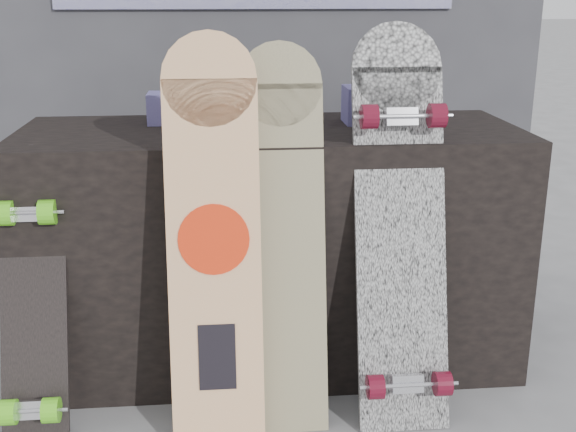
{
  "coord_description": "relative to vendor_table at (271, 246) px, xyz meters",
  "views": [
    {
      "loc": [
        -0.16,
        -1.78,
        1.22
      ],
      "look_at": [
        0.03,
        0.2,
        0.6
      ],
      "focal_mm": 45.0,
      "sensor_mm": 36.0,
      "label": 1
    }
  ],
  "objects": [
    {
      "name": "skateboard_dark",
      "position": [
        -0.7,
        -0.34,
        0.01
      ],
      "size": [
        0.18,
        0.35,
        0.8
      ],
      "rotation": [
        -0.34,
        0.0,
        0.0
      ],
      "color": "black",
      "rests_on": "ground"
    },
    {
      "name": "merch_box_small",
      "position": [
        0.32,
        0.07,
        0.46
      ],
      "size": [
        0.14,
        0.14,
        0.12
      ],
      "primitive_type": "cube",
      "color": "#453E80",
      "rests_on": "vendor_table"
    },
    {
      "name": "longboard_cascadia",
      "position": [
        0.35,
        -0.34,
        0.19
      ],
      "size": [
        0.26,
        0.39,
        1.14
      ],
      "rotation": [
        -0.28,
        0.0,
        0.0
      ],
      "color": "silver",
      "rests_on": "ground"
    },
    {
      "name": "longboard_geisha",
      "position": [
        -0.19,
        -0.42,
        0.2
      ],
      "size": [
        0.25,
        0.24,
        1.13
      ],
      "rotation": [
        -0.2,
        0.0,
        0.0
      ],
      "color": "beige",
      "rests_on": "ground"
    },
    {
      "name": "longboard_celtic",
      "position": [
        0.01,
        -0.34,
        0.18
      ],
      "size": [
        0.24,
        0.27,
        1.09
      ],
      "rotation": [
        -0.23,
        0.0,
        0.0
      ],
      "color": "beige",
      "rests_on": "ground"
    },
    {
      "name": "booth",
      "position": [
        0.0,
        0.85,
        0.7
      ],
      "size": [
        2.4,
        0.22,
        2.2
      ],
      "color": "#38373D",
      "rests_on": "ground"
    },
    {
      "name": "merch_box_purple",
      "position": [
        -0.31,
        0.13,
        0.45
      ],
      "size": [
        0.18,
        0.12,
        0.1
      ],
      "primitive_type": "cube",
      "color": "#453E80",
      "rests_on": "vendor_table"
    },
    {
      "name": "vendor_table",
      "position": [
        0.0,
        0.0,
        0.0
      ],
      "size": [
        1.6,
        0.6,
        0.8
      ],
      "primitive_type": "cube",
      "color": "black",
      "rests_on": "ground"
    },
    {
      "name": "merch_box_flat",
      "position": [
        -0.11,
        0.05,
        0.43
      ],
      "size": [
        0.22,
        0.1,
        0.06
      ],
      "primitive_type": "cube",
      "color": "#D1B78C",
      "rests_on": "vendor_table"
    }
  ]
}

